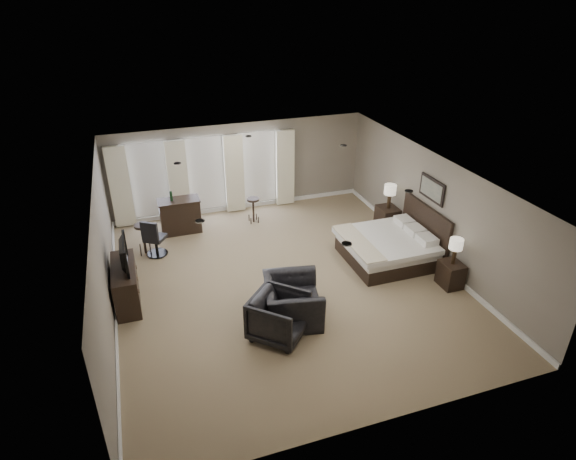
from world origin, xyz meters
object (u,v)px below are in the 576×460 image
object	(u,v)px
desk_chair	(155,237)
bar_counter	(180,216)
bar_stool_right	(253,210)
lamp_near	(455,251)
armchair_far	(279,315)
nightstand_far	(387,219)
armchair_near	(293,295)
tv	(122,264)
lamp_far	(389,196)
bed	(385,237)
nightstand_near	(451,274)
dresser	(126,285)
bar_stool_left	(144,239)

from	to	relation	value
desk_chair	bar_counter	bearing A→B (deg)	-91.82
bar_counter	bar_stool_right	xyz separation A→B (m)	(2.03, -0.06, -0.11)
lamp_near	armchair_far	bearing A→B (deg)	-174.24
bar_counter	desk_chair	xyz separation A→B (m)	(-0.75, -1.06, 0.02)
nightstand_far	armchair_near	distance (m)	4.72
tv	desk_chair	bearing A→B (deg)	-22.64
lamp_far	bar_stool_right	world-z (taller)	lamp_far
bed	armchair_far	bearing A→B (deg)	-150.40
bar_stool_right	bar_counter	bearing A→B (deg)	178.19
nightstand_near	bar_stool_right	xyz separation A→B (m)	(-3.36, 4.54, 0.07)
lamp_far	armchair_near	bearing A→B (deg)	-142.65
lamp_near	armchair_near	xyz separation A→B (m)	(-3.75, 0.04, -0.33)
bed	armchair_far	world-z (taller)	bed
armchair_near	nightstand_near	bearing A→B (deg)	-78.68
nightstand_near	armchair_far	world-z (taller)	armchair_far
lamp_far	dresser	size ratio (longest dim) A/B	0.44
lamp_near	bar_counter	bearing A→B (deg)	139.54
bed	nightstand_far	world-z (taller)	bed
bar_stool_right	lamp_far	bearing A→B (deg)	-25.96
armchair_near	bed	bearing A→B (deg)	-51.83
nightstand_far	bar_stool_left	xyz separation A→B (m)	(-6.42, 0.81, 0.07)
tv	lamp_near	bearing A→B (deg)	-103.69
tv	armchair_far	world-z (taller)	tv
lamp_far	tv	distance (m)	7.03
armchair_near	bar_stool_right	xyz separation A→B (m)	(0.39, 4.50, -0.19)
bed	bar_stool_right	size ratio (longest dim) A/B	2.81
lamp_near	armchair_near	size ratio (longest dim) A/B	0.48
bar_stool_left	bar_counter	bearing A→B (deg)	41.02
bed	tv	size ratio (longest dim) A/B	1.97
bar_counter	armchair_near	bearing A→B (deg)	-70.20
bar_stool_right	lamp_near	bearing A→B (deg)	-53.46
dresser	armchair_far	world-z (taller)	armchair_far
dresser	nightstand_near	bearing A→B (deg)	-13.69
lamp_far	armchair_far	size ratio (longest dim) A/B	0.66
armchair_near	desk_chair	xyz separation A→B (m)	(-2.40, 3.50, -0.06)
bar_counter	desk_chair	world-z (taller)	desk_chair
bed	bar_stool_right	xyz separation A→B (m)	(-2.47, 3.09, -0.29)
lamp_near	bar_stool_right	distance (m)	5.67
nightstand_far	armchair_near	xyz separation A→B (m)	(-3.75, -2.86, 0.23)
bed	nightstand_far	xyz separation A→B (m)	(0.89, 1.45, -0.32)
tv	bar_stool_right	xyz separation A→B (m)	(3.56, 2.85, -0.58)
nightstand_far	bed	bearing A→B (deg)	-121.54
tv	armchair_near	world-z (taller)	armchair_near
armchair_near	desk_chair	world-z (taller)	armchair_near
lamp_near	tv	size ratio (longest dim) A/B	0.59
bar_counter	dresser	bearing A→B (deg)	-117.62
desk_chair	armchair_far	bearing A→B (deg)	149.84
nightstand_near	bar_stool_right	world-z (taller)	bar_stool_right
bar_stool_left	lamp_far	bearing A→B (deg)	-7.18
bed	bar_stool_right	bearing A→B (deg)	128.68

